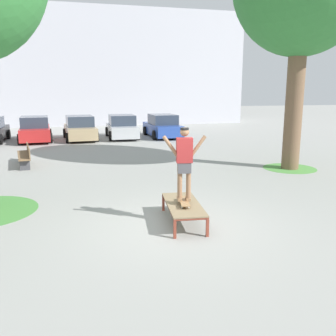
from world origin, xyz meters
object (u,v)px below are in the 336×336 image
object	(u,v)px
car_tan	(80,129)
car_blue	(162,127)
skater	(184,159)
skateboard	(184,201)
car_silver	(122,127)
skate_box	(183,205)
car_red	(35,130)
park_bench	(25,155)

from	to	relation	value
car_tan	car_blue	bearing A→B (deg)	0.62
skater	car_blue	distance (m)	16.20
skateboard	car_silver	distance (m)	16.01
skater	car_tan	bearing A→B (deg)	97.91
car_silver	car_blue	size ratio (longest dim) A/B	0.98
skate_box	car_blue	distance (m)	16.11
skate_box	car_tan	distance (m)	15.90
car_red	car_silver	world-z (taller)	same
car_blue	park_bench	size ratio (longest dim) A/B	1.75
skate_box	car_tan	world-z (taller)	car_tan
skate_box	skateboard	xyz separation A→B (m)	(-0.01, -0.07, 0.12)
car_red	skater	bearing A→B (deg)	-72.90
car_red	car_tan	distance (m)	2.67
car_tan	park_bench	xyz separation A→B (m)	(-2.29, -7.79, -0.24)
skate_box	skateboard	world-z (taller)	skateboard
skate_box	car_tan	xyz separation A→B (m)	(-2.20, 15.74, 0.28)
park_bench	skate_box	bearing A→B (deg)	-60.54
skateboard	skate_box	bearing A→B (deg)	84.41
skateboard	park_bench	xyz separation A→B (m)	(-4.48, 8.02, -0.09)
skate_box	skater	distance (m)	1.12
skate_box	car_red	xyz separation A→B (m)	(-4.87, 15.73, 0.28)
skate_box	skater	bearing A→B (deg)	-95.50
skate_box	skateboard	size ratio (longest dim) A/B	2.39
car_tan	skate_box	bearing A→B (deg)	-82.03
skateboard	car_red	distance (m)	16.54
car_silver	skater	bearing A→B (deg)	-91.67
park_bench	car_tan	bearing A→B (deg)	73.65
car_tan	skater	bearing A→B (deg)	-82.09
skateboard	skater	bearing A→B (deg)	80.74
car_red	car_tan	world-z (taller)	same
skate_box	car_silver	bearing A→B (deg)	88.35
skate_box	park_bench	bearing A→B (deg)	119.46
skate_box	car_red	distance (m)	16.47
car_blue	park_bench	bearing A→B (deg)	-134.12
skate_box	car_blue	size ratio (longest dim) A/B	0.46
car_red	car_blue	xyz separation A→B (m)	(7.99, 0.06, 0.00)
skateboard	park_bench	bearing A→B (deg)	119.19
park_bench	car_silver	bearing A→B (deg)	58.20
car_red	skateboard	bearing A→B (deg)	-72.91
skater	car_red	distance (m)	16.56
skater	car_tan	size ratio (longest dim) A/B	0.39
car_silver	car_blue	distance (m)	2.67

